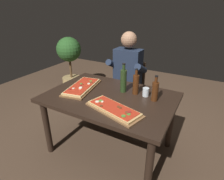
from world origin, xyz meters
name	(u,v)px	position (x,y,z in m)	size (l,w,h in m)	color
ground_plane	(110,148)	(0.00, 0.00, 0.00)	(6.40, 6.40, 0.00)	#4C3828
dining_table	(110,103)	(0.00, 0.00, 0.64)	(1.40, 0.96, 0.74)	black
pizza_rectangular_front	(114,109)	(0.19, -0.26, 0.76)	(0.61, 0.38, 0.05)	brown
pizza_rectangular_left	(82,87)	(-0.39, 0.01, 0.76)	(0.37, 0.62, 0.05)	brown
wine_bottle_dark	(136,84)	(0.22, 0.19, 0.86)	(0.07, 0.07, 0.29)	#47230F
oil_bottle_amber	(155,91)	(0.46, 0.13, 0.85)	(0.07, 0.07, 0.28)	#47230F
vinegar_bottle_green	(123,80)	(0.08, 0.17, 0.88)	(0.07, 0.07, 0.34)	#233819
tumbler_near_camera	(146,93)	(0.34, 0.19, 0.78)	(0.07, 0.07, 0.10)	silver
diner_chair	(129,87)	(-0.14, 0.86, 0.49)	(0.44, 0.44, 0.87)	#3D2B1E
seated_diner	(126,74)	(-0.14, 0.74, 0.74)	(0.53, 0.41, 1.33)	#23232D
potted_plant_corner	(70,59)	(-1.59, 1.16, 0.67)	(0.48, 0.48, 1.10)	tan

